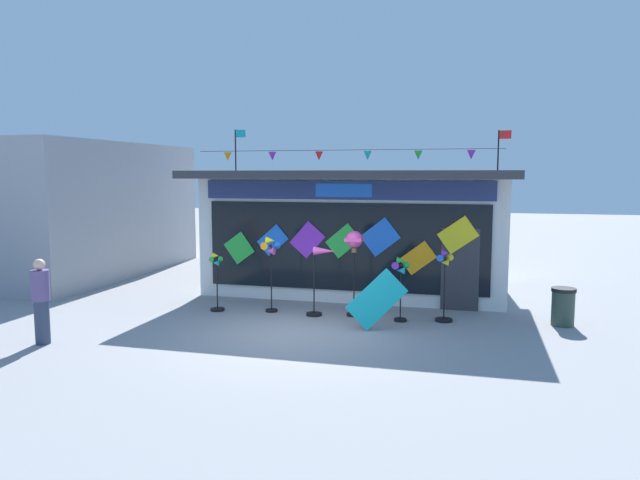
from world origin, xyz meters
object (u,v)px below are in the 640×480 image
wind_spinner_left (271,257)px  wind_spinner_center_left (321,270)px  wind_spinner_right (401,277)px  display_kite_on_ground (377,299)px  kite_shop_building (359,229)px  wind_spinner_far_left (217,281)px  wind_spinner_far_right (445,282)px  wind_spinner_center_right (354,247)px  person_near_camera (41,301)px  trash_bin (563,306)px

wind_spinner_left → wind_spinner_center_left: 1.28m
wind_spinner_right → display_kite_on_ground: 0.97m
kite_shop_building → wind_spinner_far_left: size_ratio=5.91×
wind_spinner_center_left → wind_spinner_far_right: wind_spinner_center_left is taller
display_kite_on_ground → wind_spinner_center_right: bearing=123.5°
wind_spinner_center_right → wind_spinner_far_right: (2.06, -0.02, -0.72)m
wind_spinner_center_left → wind_spinner_center_right: size_ratio=0.82×
person_near_camera → display_kite_on_ground: 6.71m
wind_spinner_left → wind_spinner_right: bearing=-2.3°
wind_spinner_center_left → trash_bin: size_ratio=1.96×
wind_spinner_center_right → trash_bin: 4.76m
kite_shop_building → wind_spinner_far_right: kite_shop_building is taller
wind_spinner_center_left → wind_spinner_right: bearing=-1.7°
wind_spinner_center_right → wind_spinner_right: 1.30m
kite_shop_building → wind_spinner_far_left: (-2.79, -3.55, -0.99)m
wind_spinner_left → display_kite_on_ground: size_ratio=1.49×
kite_shop_building → wind_spinner_center_right: bearing=-80.9°
wind_spinner_center_left → wind_spinner_right: wind_spinner_center_left is taller
wind_spinner_left → person_near_camera: 5.02m
wind_spinner_left → person_near_camera: size_ratio=1.09×
wind_spinner_center_right → display_kite_on_ground: (0.70, -1.06, -0.98)m
wind_spinner_left → wind_spinner_far_right: (4.06, 0.12, -0.42)m
wind_spinner_center_left → trash_bin: 5.41m
person_near_camera → display_kite_on_ground: person_near_camera is taller
wind_spinner_left → display_kite_on_ground: 2.93m
wind_spinner_right → person_near_camera: bearing=-151.8°
kite_shop_building → display_kite_on_ground: 4.55m
trash_bin → display_kite_on_ground: 4.13m
wind_spinner_center_right → display_kite_on_ground: wind_spinner_center_right is taller
kite_shop_building → wind_spinner_right: (1.62, -3.45, -0.71)m
wind_spinner_left → wind_spinner_far_right: bearing=1.6°
wind_spinner_far_left → wind_spinner_center_left: (2.56, 0.15, 0.36)m
wind_spinner_center_left → wind_spinner_far_right: size_ratio=1.00×
kite_shop_building → wind_spinner_left: size_ratio=4.60×
trash_bin → wind_spinner_right: bearing=-171.1°
display_kite_on_ground → person_near_camera: bearing=-156.2°
wind_spinner_far_right → trash_bin: bearing=7.0°
wind_spinner_center_left → kite_shop_building: bearing=86.0°
kite_shop_building → wind_spinner_right: bearing=-64.8°
person_near_camera → trash_bin: person_near_camera is taller
wind_spinner_center_right → wind_spinner_right: size_ratio=1.36×
wind_spinner_right → trash_bin: 3.58m
wind_spinner_far_left → person_near_camera: size_ratio=0.85×
wind_spinner_far_left → wind_spinner_far_right: (5.36, 0.34, 0.18)m
wind_spinner_far_left → display_kite_on_ground: 4.06m
trash_bin → display_kite_on_ground: (-3.90, -1.35, 0.23)m
wind_spinner_far_right → trash_bin: wind_spinner_far_right is taller
wind_spinner_center_left → wind_spinner_right: (1.86, -0.05, -0.09)m
wind_spinner_far_left → wind_spinner_far_right: bearing=3.6°
wind_spinner_far_right → display_kite_on_ground: 1.73m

